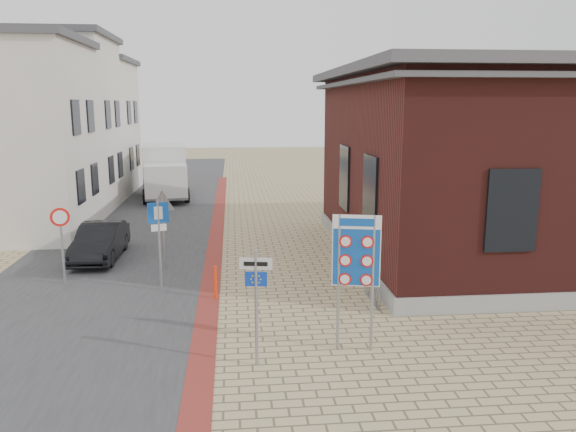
{
  "coord_description": "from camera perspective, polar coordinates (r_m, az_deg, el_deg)",
  "views": [
    {
      "loc": [
        -1.24,
        -12.75,
        5.54
      ],
      "look_at": [
        0.4,
        3.82,
        2.2
      ],
      "focal_mm": 35.0,
      "sensor_mm": 36.0,
      "label": 1
    }
  ],
  "objects": [
    {
      "name": "essen_sign",
      "position": [
        11.9,
        -3.26,
        -7.52
      ],
      "size": [
        0.69,
        0.15,
        2.55
      ],
      "rotation": [
        0.0,
        0.0,
        -0.17
      ],
      "color": "gray",
      "rests_on": "ground"
    },
    {
      "name": "ground",
      "position": [
        13.96,
        -0.09,
        -12.04
      ],
      "size": [
        120.0,
        120.0,
        0.0
      ],
      "primitive_type": "plane",
      "color": "tan",
      "rests_on": "ground"
    },
    {
      "name": "box_truck",
      "position": [
        34.08,
        -12.43,
        4.46
      ],
      "size": [
        3.16,
        6.22,
        3.11
      ],
      "rotation": [
        0.0,
        0.0,
        0.14
      ],
      "color": "slate",
      "rests_on": "ground"
    },
    {
      "name": "sedan",
      "position": [
        21.4,
        -18.53,
        -2.47
      ],
      "size": [
        1.43,
        3.97,
        1.3
      ],
      "primitive_type": "imported",
      "rotation": [
        0.0,
        0.0,
        -0.01
      ],
      "color": "black",
      "rests_on": "ground"
    },
    {
      "name": "yield_sign",
      "position": [
        19.22,
        -12.61,
        0.58
      ],
      "size": [
        0.9,
        0.39,
        2.66
      ],
      "rotation": [
        0.0,
        0.0,
        0.36
      ],
      "color": "gray",
      "rests_on": "ground"
    },
    {
      "name": "bike_rack",
      "position": [
        16.33,
        8.52,
        -7.65
      ],
      "size": [
        0.08,
        1.8,
        0.6
      ],
      "color": "slate",
      "rests_on": "ground"
    },
    {
      "name": "brick_building",
      "position": [
        22.34,
        21.74,
        5.27
      ],
      "size": [
        13.0,
        13.0,
        6.8
      ],
      "color": "gray",
      "rests_on": "ground"
    },
    {
      "name": "speed_sign",
      "position": [
        18.52,
        -22.05,
        -1.65
      ],
      "size": [
        0.56,
        0.19,
        2.44
      ],
      "rotation": [
        0.0,
        0.0,
        0.28
      ],
      "color": "gray",
      "rests_on": "ground"
    },
    {
      "name": "border_sign",
      "position": [
        12.55,
        6.95,
        -3.8
      ],
      "size": [
        1.06,
        0.29,
        3.15
      ],
      "rotation": [
        0.0,
        0.0,
        -0.23
      ],
      "color": "gray",
      "rests_on": "ground"
    },
    {
      "name": "townhouse_mid",
      "position": [
        32.28,
        -23.53,
        8.69
      ],
      "size": [
        7.4,
        6.4,
        9.1
      ],
      "color": "silver",
      "rests_on": "ground"
    },
    {
      "name": "bollard",
      "position": [
        16.36,
        -7.39,
        -6.72
      ],
      "size": [
        0.11,
        0.11,
        0.99
      ],
      "primitive_type": "cylinder",
      "rotation": [
        0.0,
        0.0,
        -0.32
      ],
      "color": "#FF360D",
      "rests_on": "ground"
    },
    {
      "name": "parking_sign",
      "position": [
        16.97,
        -12.99,
        -1.25
      ],
      "size": [
        0.6,
        0.22,
        2.79
      ],
      "rotation": [
        0.0,
        0.0,
        0.3
      ],
      "color": "gray",
      "rests_on": "ground"
    },
    {
      "name": "curb_strip",
      "position": [
        23.43,
        -7.36,
        -2.39
      ],
      "size": [
        0.6,
        40.0,
        0.02
      ],
      "primitive_type": "cube",
      "color": "maroon",
      "rests_on": "ground"
    },
    {
      "name": "road_strip",
      "position": [
        28.62,
        -14.11,
        -0.14
      ],
      "size": [
        7.0,
        60.0,
        0.02
      ],
      "primitive_type": "cube",
      "color": "#38383A",
      "rests_on": "ground"
    },
    {
      "name": "townhouse_far",
      "position": [
        38.05,
        -20.75,
        8.56
      ],
      "size": [
        7.4,
        6.4,
        8.3
      ],
      "color": "silver",
      "rests_on": "ground"
    }
  ]
}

